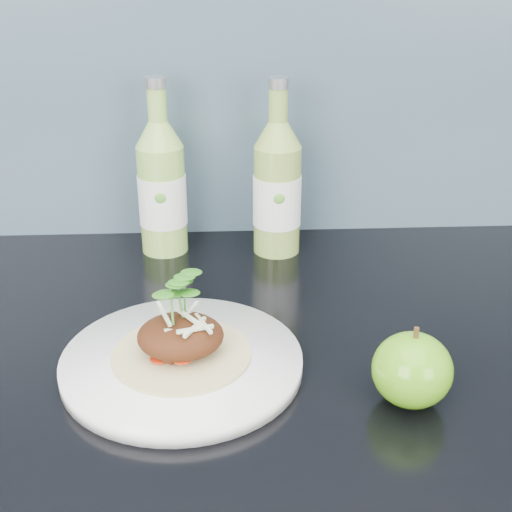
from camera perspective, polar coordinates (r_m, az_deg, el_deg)
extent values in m
cylinder|color=white|center=(0.75, -5.94, -8.46)|extent=(0.33, 0.33, 0.02)
cylinder|color=tan|center=(0.74, -5.98, -7.82)|extent=(0.14, 0.14, 0.00)
ellipsoid|color=#4C220E|center=(0.73, -6.05, -6.38)|extent=(0.09, 0.08, 0.04)
ellipsoid|color=#578E0F|center=(0.70, 12.38, -8.89)|extent=(0.10, 0.10, 0.07)
cylinder|color=#472D14|center=(0.68, 12.69, -6.14)|extent=(0.01, 0.00, 0.01)
cylinder|color=#8EC150|center=(0.99, -7.48, 4.50)|extent=(0.08, 0.08, 0.15)
cone|color=#8EC150|center=(0.96, -7.79, 9.66)|extent=(0.06, 0.06, 0.03)
cylinder|color=#8EC150|center=(0.95, -7.93, 11.92)|extent=(0.03, 0.03, 0.04)
cylinder|color=silver|center=(0.95, -8.04, 13.61)|extent=(0.03, 0.03, 0.01)
cylinder|color=white|center=(0.99, -7.49, 4.53)|extent=(0.09, 0.09, 0.07)
ellipsoid|color=#59A533|center=(0.96, -7.67, 4.62)|extent=(0.01, 0.00, 0.01)
cylinder|color=#86A846|center=(0.98, 1.69, 4.49)|extent=(0.07, 0.07, 0.15)
cone|color=#86A846|center=(0.95, 1.76, 9.71)|extent=(0.06, 0.06, 0.03)
cylinder|color=#86A846|center=(0.94, 1.79, 12.00)|extent=(0.03, 0.03, 0.04)
cylinder|color=silver|center=(0.94, 1.82, 13.71)|extent=(0.03, 0.03, 0.01)
cylinder|color=white|center=(0.98, 1.69, 4.52)|extent=(0.07, 0.07, 0.07)
ellipsoid|color=#59A533|center=(0.95, 1.86, 4.61)|extent=(0.01, 0.00, 0.01)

